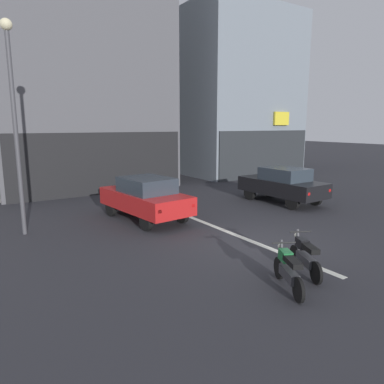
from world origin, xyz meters
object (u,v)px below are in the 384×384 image
at_px(car_black_parked_kerbside, 283,184).
at_px(motorcycle_green_row_leftmost, 288,269).
at_px(car_red_crossing_near, 145,197).
at_px(motorcycle_black_row_left_mid, 305,255).
at_px(street_lamp, 14,108).

xyz_separation_m(car_black_parked_kerbside, motorcycle_green_row_leftmost, (-6.61, -6.35, -0.43)).
bearing_deg(car_red_crossing_near, car_black_parked_kerbside, -5.91).
bearing_deg(motorcycle_black_row_left_mid, car_red_crossing_near, 98.97).
relative_size(car_red_crossing_near, motorcycle_green_row_leftmost, 2.80).
relative_size(car_red_crossing_near, motorcycle_black_row_left_mid, 2.77).
relative_size(car_black_parked_kerbside, motorcycle_black_row_left_mid, 2.70).
bearing_deg(car_black_parked_kerbside, motorcycle_black_row_left_mid, -133.17).
bearing_deg(car_red_crossing_near, street_lamp, 172.92).
bearing_deg(motorcycle_black_row_left_mid, street_lamp, 126.06).
height_order(car_red_crossing_near, motorcycle_green_row_leftmost, car_red_crossing_near).
bearing_deg(street_lamp, car_red_crossing_near, -7.08).
xyz_separation_m(street_lamp, motorcycle_green_row_leftmost, (4.24, -7.56, -3.63)).
bearing_deg(car_black_parked_kerbside, street_lamp, 173.64).
xyz_separation_m(car_red_crossing_near, car_black_parked_kerbside, (6.67, -0.69, 0.00)).
xyz_separation_m(car_black_parked_kerbside, motorcycle_black_row_left_mid, (-5.61, -5.98, -0.43)).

